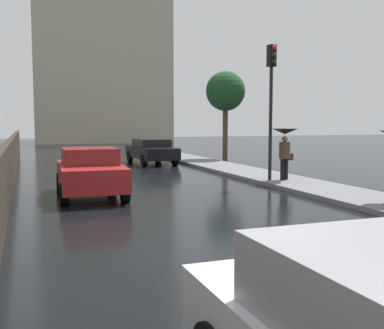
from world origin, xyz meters
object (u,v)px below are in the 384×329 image
pedestrian_with_umbrella_near (285,141)px  car_black_far_ahead (151,150)px  car_red_mid_road (90,172)px  traffic_light (271,88)px  street_tree_near (225,92)px

pedestrian_with_umbrella_near → car_black_far_ahead: bearing=-83.6°
car_red_mid_road → pedestrian_with_umbrella_near: bearing=-173.1°
car_black_far_ahead → traffic_light: 10.10m
car_black_far_ahead → pedestrian_with_umbrella_near: (2.43, -9.53, 0.83)m
car_red_mid_road → street_tree_near: 14.31m
pedestrian_with_umbrella_near → street_tree_near: (2.07, 9.98, 2.39)m
car_red_mid_road → street_tree_near: (9.06, 10.62, 3.18)m
street_tree_near → traffic_light: bearing=-104.9°
street_tree_near → car_black_far_ahead: bearing=-174.3°
car_red_mid_road → pedestrian_with_umbrella_near: size_ratio=2.13×
car_red_mid_road → traffic_light: 6.95m
pedestrian_with_umbrella_near → street_tree_near: street_tree_near is taller
car_black_far_ahead → traffic_light: bearing=-81.1°
car_red_mid_road → car_black_far_ahead: (4.56, 10.17, -0.04)m
car_black_far_ahead → car_red_mid_road: bearing=-116.2°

